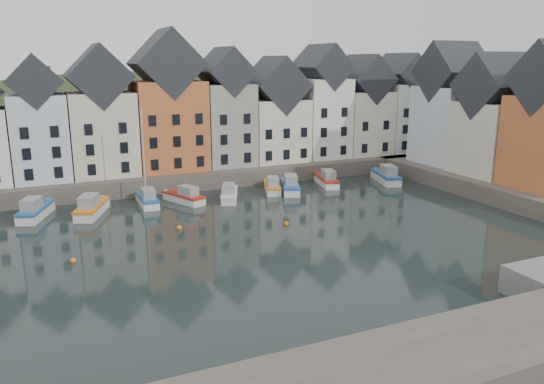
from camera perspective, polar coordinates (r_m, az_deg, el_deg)
ground at (r=45.89m, az=-2.56°, el=-6.24°), size 260.00×260.00×0.00m
far_quay at (r=73.36m, az=-11.21°, el=2.05°), size 90.00×16.00×2.00m
right_quay at (r=69.64m, az=26.01°, el=0.25°), size 14.00×54.00×2.00m
hillside at (r=103.09m, az=-13.99°, el=-5.57°), size 153.60×70.40×64.00m
far_terrace at (r=71.02m, az=-8.59°, el=8.21°), size 72.37×8.16×17.78m
right_terrace at (r=70.97m, az=23.05°, el=7.29°), size 8.30×24.25×16.36m
mooring_buoys at (r=49.48m, az=-9.18°, el=-4.70°), size 20.50×5.50×0.50m
boat_b at (r=59.97m, az=-24.13°, el=-1.86°), size 4.07×6.73×2.47m
boat_c at (r=58.82m, az=-18.84°, el=-1.64°), size 4.42×6.93×2.55m
boat_d at (r=61.11m, az=-13.26°, el=-0.72°), size 1.91×5.86×11.15m
boat_e at (r=61.34m, az=-9.37°, el=-0.53°), size 3.97×6.03×2.23m
boat_f at (r=61.89m, az=-4.61°, el=-0.25°), size 3.80×6.13×2.25m
boat_g at (r=65.53m, az=0.05°, el=0.59°), size 3.54×5.98×2.19m
boat_h at (r=65.52m, az=1.96°, el=0.66°), size 4.19×6.75×2.48m
boat_i at (r=69.30m, az=5.91°, el=1.30°), size 3.29×6.40×2.35m
boat_j at (r=72.35m, az=12.19°, el=1.67°), size 4.03×7.22×2.65m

